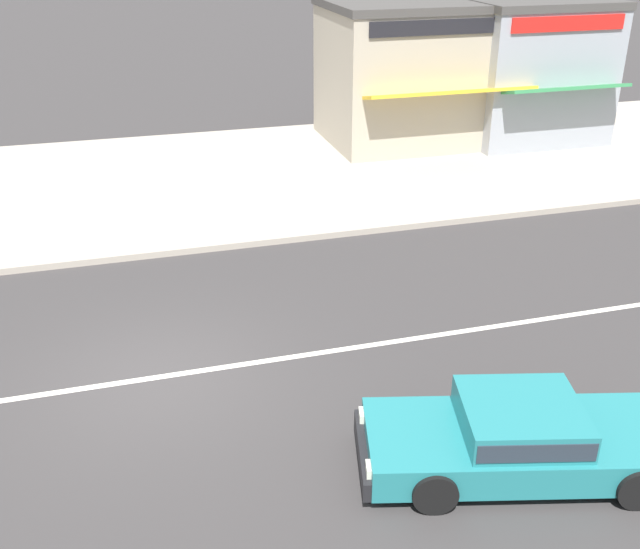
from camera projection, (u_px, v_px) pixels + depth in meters
The scene contains 6 objects.
ground_plane at pixel (158, 377), 12.48m from camera, with size 160.00×160.00×0.00m, color #383535.
lane_centre_stripe at pixel (158, 377), 12.48m from camera, with size 50.40×0.14×0.01m, color silver.
kerb_strip at pixel (128, 186), 21.02m from camera, with size 68.00×10.00×0.15m, color #ADA393.
sedan_teal_0 at pixel (519, 437), 10.21m from camera, with size 4.63×2.66×1.06m.
shopfront_corner_warung at pixel (419, 72), 24.30m from camera, with size 6.04×5.12×4.42m.
shopfront_far_kios at pixel (525, 68), 24.76m from camera, with size 4.53×5.07×4.45m.
Camera 1 is at (-0.28, -10.84, 6.96)m, focal length 42.00 mm.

